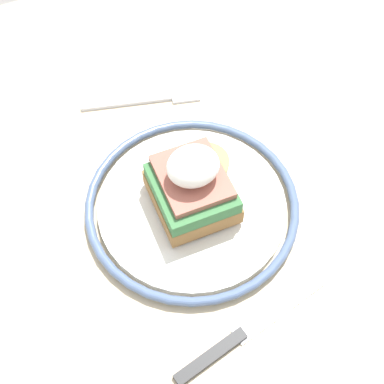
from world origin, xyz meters
TOP-DOWN VIEW (x-y plane):
  - ground_plane at (0.00, 0.00)m, footprint 6.00×6.00m
  - dining_table at (0.00, 0.00)m, footprint 0.90×0.89m
  - plate at (-0.01, 0.01)m, footprint 0.24×0.24m
  - sandwich at (-0.02, 0.01)m, footprint 0.12×0.10m
  - fork at (-0.19, 0.02)m, footprint 0.05×0.15m
  - knife at (0.14, -0.00)m, footprint 0.06×0.18m

SIDE VIEW (x-z plane):
  - ground_plane at x=0.00m, z-range 0.00..0.00m
  - dining_table at x=0.00m, z-range 0.25..0.97m
  - fork at x=-0.19m, z-range 0.72..0.73m
  - knife at x=0.14m, z-range 0.72..0.73m
  - plate at x=-0.01m, z-range 0.72..0.74m
  - sandwich at x=-0.02m, z-range 0.73..0.81m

